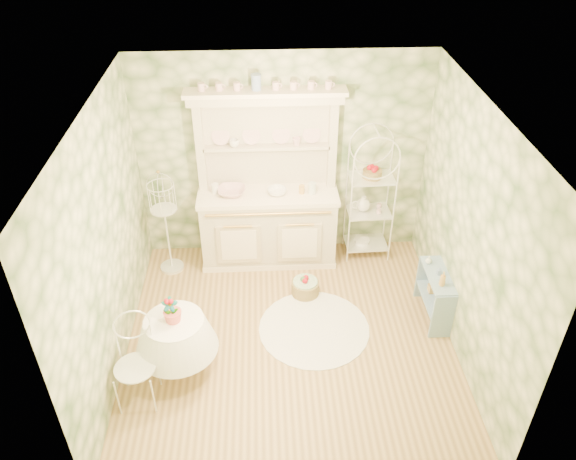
{
  "coord_description": "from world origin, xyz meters",
  "views": [
    {
      "loc": [
        -0.25,
        -4.48,
        4.58
      ],
      "look_at": [
        0.0,
        0.5,
        1.15
      ],
      "focal_mm": 35.0,
      "sensor_mm": 36.0,
      "label": 1
    }
  ],
  "objects_px": {
    "side_shelf": "(434,297)",
    "birdcage_stand": "(166,224)",
    "kitchen_dresser": "(268,184)",
    "cafe_chair": "(135,369)",
    "bakers_rack": "(370,199)",
    "floor_basket": "(305,287)",
    "round_table": "(178,348)"
  },
  "relations": [
    {
      "from": "kitchen_dresser",
      "to": "round_table",
      "type": "height_order",
      "value": "kitchen_dresser"
    },
    {
      "from": "kitchen_dresser",
      "to": "floor_basket",
      "type": "bearing_deg",
      "value": -60.34
    },
    {
      "from": "side_shelf",
      "to": "bakers_rack",
      "type": "bearing_deg",
      "value": 110.61
    },
    {
      "from": "kitchen_dresser",
      "to": "side_shelf",
      "type": "relative_size",
      "value": 3.47
    },
    {
      "from": "side_shelf",
      "to": "birdcage_stand",
      "type": "distance_m",
      "value": 3.36
    },
    {
      "from": "bakers_rack",
      "to": "birdcage_stand",
      "type": "relative_size",
      "value": 1.21
    },
    {
      "from": "bakers_rack",
      "to": "birdcage_stand",
      "type": "height_order",
      "value": "bakers_rack"
    },
    {
      "from": "birdcage_stand",
      "to": "floor_basket",
      "type": "xyz_separation_m",
      "value": [
        1.7,
        -0.6,
        -0.59
      ]
    },
    {
      "from": "birdcage_stand",
      "to": "cafe_chair",
      "type": "bearing_deg",
      "value": -91.47
    },
    {
      "from": "kitchen_dresser",
      "to": "bakers_rack",
      "type": "distance_m",
      "value": 1.34
    },
    {
      "from": "kitchen_dresser",
      "to": "cafe_chair",
      "type": "height_order",
      "value": "kitchen_dresser"
    },
    {
      "from": "bakers_rack",
      "to": "floor_basket",
      "type": "bearing_deg",
      "value": -138.82
    },
    {
      "from": "cafe_chair",
      "to": "side_shelf",
      "type": "bearing_deg",
      "value": 2.64
    },
    {
      "from": "side_shelf",
      "to": "round_table",
      "type": "distance_m",
      "value": 2.94
    },
    {
      "from": "round_table",
      "to": "cafe_chair",
      "type": "height_order",
      "value": "cafe_chair"
    },
    {
      "from": "side_shelf",
      "to": "birdcage_stand",
      "type": "bearing_deg",
      "value": 157.91
    },
    {
      "from": "floor_basket",
      "to": "cafe_chair",
      "type": "bearing_deg",
      "value": -139.34
    },
    {
      "from": "cafe_chair",
      "to": "floor_basket",
      "type": "bearing_deg",
      "value": 25.23
    },
    {
      "from": "bakers_rack",
      "to": "round_table",
      "type": "distance_m",
      "value": 3.06
    },
    {
      "from": "kitchen_dresser",
      "to": "birdcage_stand",
      "type": "xyz_separation_m",
      "value": [
        -1.28,
        -0.15,
        -0.45
      ]
    },
    {
      "from": "side_shelf",
      "to": "floor_basket",
      "type": "distance_m",
      "value": 1.54
    },
    {
      "from": "round_table",
      "to": "birdcage_stand",
      "type": "relative_size",
      "value": 0.47
    },
    {
      "from": "floor_basket",
      "to": "bakers_rack",
      "type": "bearing_deg",
      "value": 43.01
    },
    {
      "from": "kitchen_dresser",
      "to": "round_table",
      "type": "bearing_deg",
      "value": -117.14
    },
    {
      "from": "side_shelf",
      "to": "birdcage_stand",
      "type": "relative_size",
      "value": 0.47
    },
    {
      "from": "kitchen_dresser",
      "to": "side_shelf",
      "type": "distance_m",
      "value": 2.4
    },
    {
      "from": "side_shelf",
      "to": "birdcage_stand",
      "type": "height_order",
      "value": "birdcage_stand"
    },
    {
      "from": "bakers_rack",
      "to": "kitchen_dresser",
      "type": "bearing_deg",
      "value": -178.62
    },
    {
      "from": "kitchen_dresser",
      "to": "cafe_chair",
      "type": "xyz_separation_m",
      "value": [
        -1.33,
        -2.26,
        -0.71
      ]
    },
    {
      "from": "kitchen_dresser",
      "to": "bakers_rack",
      "type": "height_order",
      "value": "kitchen_dresser"
    },
    {
      "from": "kitchen_dresser",
      "to": "floor_basket",
      "type": "relative_size",
      "value": 6.77
    },
    {
      "from": "side_shelf",
      "to": "cafe_chair",
      "type": "relative_size",
      "value": 0.76
    }
  ]
}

